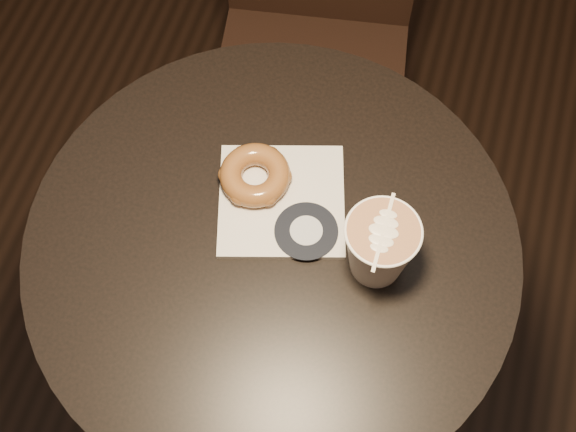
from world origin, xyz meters
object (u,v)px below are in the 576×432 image
Objects in this scene: doughnut at (255,175)px; cafe_table at (274,293)px; pastry_bag at (282,201)px; latte_cup at (379,248)px; chair at (316,14)px.

cafe_table is at bearing -59.28° from doughnut.
cafe_table is 0.21m from pastry_bag.
pastry_bag is at bearing 159.43° from latte_cup.
cafe_table is 6.71× the size of latte_cup.
chair is 0.56m from doughnut.
pastry_bag reaches higher than cafe_table.
chair reaches higher than cafe_table.
cafe_table is 0.60m from chair.
cafe_table is 0.29m from latte_cup.
doughnut is at bearing -94.24° from chair.
latte_cup is at bearing -36.60° from pastry_bag.
chair is 8.57× the size of latte_cup.
pastry_bag is (-0.01, 0.07, 0.20)m from cafe_table.
cafe_table is 0.78× the size of chair.
cafe_table is 4.20× the size of pastry_bag.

